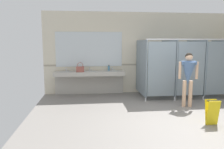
{
  "coord_description": "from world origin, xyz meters",
  "views": [
    {
      "loc": [
        -2.18,
        -5.03,
        1.87
      ],
      "look_at": [
        -1.54,
        0.53,
        1.05
      ],
      "focal_mm": 35.46,
      "sensor_mm": 36.0,
      "label": 1
    }
  ],
  "objects": [
    {
      "name": "bathroom_stalls",
      "position": [
        1.13,
        2.1,
        1.04
      ],
      "size": [
        2.98,
        1.41,
        1.98
      ],
      "color": "gray",
      "rests_on": "ground_plane"
    },
    {
      "name": "vanity_counter",
      "position": [
        -2.09,
        2.84,
        0.62
      ],
      "size": [
        2.48,
        0.53,
        0.96
      ],
      "color": "#B2ADA3",
      "rests_on": "ground_plane"
    },
    {
      "name": "soap_dispenser",
      "position": [
        -1.38,
        2.92,
        0.94
      ],
      "size": [
        0.07,
        0.07,
        0.21
      ],
      "color": "teal",
      "rests_on": "vanity_counter"
    },
    {
      "name": "wall_back_tile_band",
      "position": [
        0.0,
        3.04,
        1.05
      ],
      "size": [
        7.43,
        0.01,
        0.06
      ],
      "primitive_type": "cube",
      "color": "#9E937F",
      "rests_on": "wall_back"
    },
    {
      "name": "handbag",
      "position": [
        -2.41,
        2.63,
        0.96
      ],
      "size": [
        0.27,
        0.14,
        0.33
      ],
      "color": "#934C42",
      "rests_on": "vanity_counter"
    },
    {
      "name": "ground_plane",
      "position": [
        0.0,
        0.0,
        -0.05
      ],
      "size": [
        7.43,
        6.69,
        0.1
      ],
      "primitive_type": "cube",
      "color": "gray"
    },
    {
      "name": "wall_back",
      "position": [
        0.0,
        3.1,
        1.48
      ],
      "size": [
        7.43,
        0.12,
        2.96
      ],
      "primitive_type": "cube",
      "color": "beige",
      "rests_on": "ground_plane"
    },
    {
      "name": "person_standing",
      "position": [
        0.72,
        0.97,
        0.99
      ],
      "size": [
        0.55,
        0.46,
        1.58
      ],
      "color": "#DBAD89",
      "rests_on": "ground_plane"
    },
    {
      "name": "wet_floor_sign",
      "position": [
        0.63,
        -0.48,
        0.3
      ],
      "size": [
        0.28,
        0.19,
        0.58
      ],
      "color": "yellow",
      "rests_on": "ground_plane"
    },
    {
      "name": "mirror_panel",
      "position": [
        -2.09,
        3.03,
        1.62
      ],
      "size": [
        2.38,
        0.02,
        1.24
      ],
      "primitive_type": "cube",
      "color": "silver",
      "rests_on": "wall_back"
    }
  ]
}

